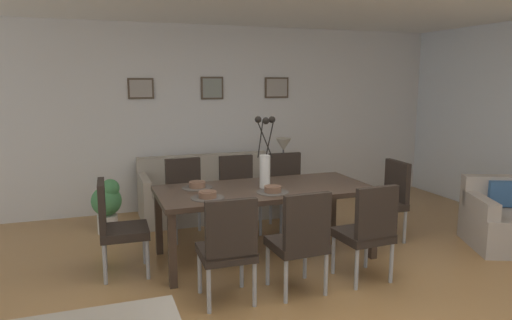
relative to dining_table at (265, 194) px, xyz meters
name	(u,v)px	position (x,y,z in m)	size (l,w,h in m)	color
ground_plane	(305,299)	(-0.02, -1.04, -0.67)	(9.00, 9.00, 0.00)	#A87A47
back_wall_panel	(210,117)	(-0.02, 2.21, 0.63)	(9.00, 0.10, 2.60)	silver
dining_table	(265,194)	(0.00, 0.00, 0.00)	(2.20, 0.99, 0.74)	#3D2D23
dining_chair_near_left	(228,245)	(-0.66, -0.90, -0.16)	(0.45, 0.45, 0.92)	black
dining_chair_near_right	(186,194)	(-0.65, 0.92, -0.16)	(0.47, 0.47, 0.92)	black
dining_chair_far_left	(301,237)	(-0.02, -0.93, -0.16)	(0.46, 0.46, 0.92)	black
dining_chair_far_right	(239,190)	(0.00, 0.90, -0.16)	(0.45, 0.45, 0.92)	black
dining_chair_mid_left	(368,228)	(0.66, -0.91, -0.16)	(0.46, 0.46, 0.92)	black
dining_chair_mid_right	(288,186)	(0.64, 0.89, -0.16)	(0.45, 0.45, 0.92)	black
dining_chair_head_west	(116,223)	(-1.49, 0.02, -0.16)	(0.45, 0.45, 0.92)	black
dining_chair_head_east	(388,196)	(1.53, 0.02, -0.16)	(0.45, 0.45, 0.92)	black
centerpiece_vase	(265,161)	(0.00, 0.00, 0.35)	(0.21, 0.23, 0.73)	silver
placemat_near_left	(208,198)	(-0.66, -0.22, 0.07)	(0.32, 0.32, 0.01)	#4C4742
bowl_near_left	(208,194)	(-0.66, -0.22, 0.11)	(0.17, 0.17, 0.07)	brown
placemat_near_right	(197,188)	(-0.66, 0.22, 0.07)	(0.32, 0.32, 0.01)	#4C4742
bowl_near_right	(197,184)	(-0.66, 0.22, 0.11)	(0.17, 0.17, 0.07)	brown
placemat_far_left	(273,192)	(0.00, -0.22, 0.07)	(0.32, 0.32, 0.01)	#4C4742
bowl_far_left	(273,189)	(0.00, -0.22, 0.11)	(0.17, 0.17, 0.07)	brown
sofa	(210,195)	(-0.18, 1.66, -0.39)	(1.85, 0.84, 0.80)	#A89E8E
side_table	(283,192)	(0.88, 1.59, -0.41)	(0.36, 0.36, 0.52)	black
table_lamp	(283,148)	(0.88, 1.59, 0.22)	(0.22, 0.22, 0.51)	#4C4C51
armchair	(507,222)	(2.65, -0.63, -0.39)	(1.05, 1.05, 0.75)	#ADA399
framed_picture_left	(141,89)	(-0.99, 2.14, 1.05)	(0.35, 0.03, 0.28)	#473828
framed_picture_center	(212,88)	(0.00, 2.14, 1.05)	(0.32, 0.03, 0.32)	#473828
framed_picture_right	(277,88)	(0.99, 2.14, 1.05)	(0.37, 0.03, 0.31)	#473828
potted_plant	(107,203)	(-1.53, 1.34, -0.30)	(0.36, 0.36, 0.67)	silver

